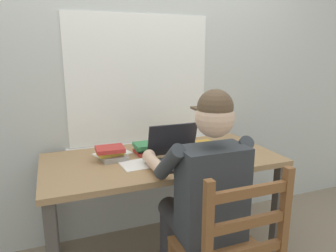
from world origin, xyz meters
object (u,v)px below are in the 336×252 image
(laptop, at_px, (178,154))
(computer_mouse, at_px, (216,159))
(coffee_mug_dark, at_px, (182,141))
(book_stack_main, at_px, (112,153))
(desk, at_px, (162,171))
(seated_person, at_px, (202,190))
(landscape_photo_print, at_px, (203,141))
(coffee_mug_white, at_px, (229,151))
(book_stack_side, at_px, (146,148))

(laptop, distance_m, computer_mouse, 0.24)
(coffee_mug_dark, bearing_deg, book_stack_main, -171.04)
(desk, xyz_separation_m, computer_mouse, (0.28, -0.21, 0.11))
(desk, relative_size, seated_person, 1.22)
(computer_mouse, distance_m, landscape_photo_print, 0.46)
(desk, height_order, laptop, laptop)
(landscape_photo_print, bearing_deg, book_stack_main, -169.84)
(computer_mouse, relative_size, coffee_mug_white, 0.80)
(computer_mouse, bearing_deg, coffee_mug_dark, 101.77)
(seated_person, bearing_deg, computer_mouse, 48.10)
(book_stack_side, bearing_deg, laptop, -60.62)
(seated_person, distance_m, book_stack_side, 0.58)
(coffee_mug_white, relative_size, landscape_photo_print, 0.96)
(seated_person, relative_size, book_stack_main, 6.33)
(laptop, bearing_deg, book_stack_side, 119.38)
(laptop, xyz_separation_m, coffee_mug_dark, (0.15, 0.27, -0.01))
(landscape_photo_print, bearing_deg, seated_person, -119.84)
(computer_mouse, xyz_separation_m, landscape_photo_print, (0.14, 0.44, -0.02))
(laptop, bearing_deg, computer_mouse, -22.12)
(desk, xyz_separation_m, coffee_mug_dark, (0.21, 0.15, 0.14))
(computer_mouse, distance_m, coffee_mug_white, 0.12)
(seated_person, xyz_separation_m, book_stack_side, (-0.15, 0.56, 0.09))
(desk, bearing_deg, coffee_mug_white, -24.32)
(coffee_mug_white, bearing_deg, landscape_photo_print, 86.27)
(book_stack_side, xyz_separation_m, landscape_photo_print, (0.49, 0.11, -0.03))
(coffee_mug_white, bearing_deg, computer_mouse, -166.18)
(computer_mouse, height_order, book_stack_main, book_stack_main)
(coffee_mug_dark, bearing_deg, computer_mouse, -78.23)
(coffee_mug_white, distance_m, landscape_photo_print, 0.41)
(seated_person, bearing_deg, book_stack_side, 104.59)
(laptop, height_order, coffee_mug_dark, laptop)
(seated_person, xyz_separation_m, coffee_mug_white, (0.32, 0.26, 0.10))
(seated_person, distance_m, laptop, 0.34)
(laptop, relative_size, book_stack_side, 1.90)
(seated_person, distance_m, landscape_photo_print, 0.76)
(computer_mouse, xyz_separation_m, book_stack_side, (-0.35, 0.33, 0.02))
(coffee_mug_dark, relative_size, book_stack_main, 0.59)
(seated_person, relative_size, computer_mouse, 12.47)
(book_stack_main, bearing_deg, coffee_mug_white, -18.90)
(desk, xyz_separation_m, coffee_mug_white, (0.40, -0.18, 0.14))
(desk, distance_m, book_stack_side, 0.19)
(coffee_mug_dark, xyz_separation_m, landscape_photo_print, (0.21, 0.08, -0.04))
(computer_mouse, bearing_deg, book_stack_side, 137.41)
(desk, xyz_separation_m, seated_person, (0.07, -0.44, 0.04))
(desk, relative_size, laptop, 4.60)
(seated_person, xyz_separation_m, coffee_mug_dark, (0.13, 0.59, 0.10))
(desk, relative_size, coffee_mug_dark, 13.01)
(computer_mouse, bearing_deg, coffee_mug_white, 13.82)
(landscape_photo_print, bearing_deg, coffee_mug_white, -96.18)
(laptop, distance_m, landscape_photo_print, 0.50)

